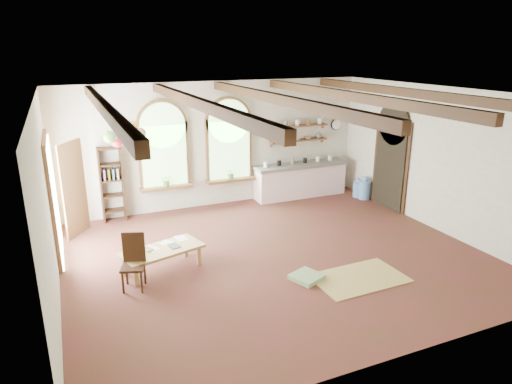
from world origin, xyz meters
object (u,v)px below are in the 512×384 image
kitchen_counter (300,180)px  balloon_cluster (129,134)px  side_chair (134,273)px  coffee_table (162,251)px

kitchen_counter → balloon_cluster: (-4.71, -1.36, 1.85)m
kitchen_counter → side_chair: (-5.09, -3.39, -0.19)m
side_chair → coffee_table: bearing=38.3°
coffee_table → side_chair: (-0.59, -0.47, -0.10)m
coffee_table → side_chair: bearing=-141.7°
kitchen_counter → side_chair: bearing=-146.4°
kitchen_counter → balloon_cluster: balloon_cluster is taller
coffee_table → side_chair: side_chair is taller
coffee_table → side_chair: 0.76m
side_chair → balloon_cluster: size_ratio=0.84×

